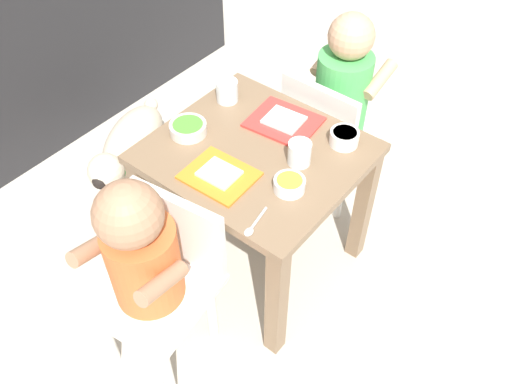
{
  "coord_description": "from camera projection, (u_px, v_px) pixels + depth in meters",
  "views": [
    {
      "loc": [
        -0.84,
        -0.67,
        1.43
      ],
      "look_at": [
        0.0,
        0.0,
        0.3
      ],
      "focal_mm": 38.03,
      "sensor_mm": 36.0,
      "label": 1
    }
  ],
  "objects": [
    {
      "name": "dog",
      "position": [
        131.0,
        147.0,
        1.85
      ],
      "size": [
        0.44,
        0.29,
        0.3
      ],
      "color": "beige",
      "rests_on": "ground"
    },
    {
      "name": "water_cup_left",
      "position": [
        227.0,
        92.0,
        1.57
      ],
      "size": [
        0.06,
        0.06,
        0.06
      ],
      "color": "white",
      "rests_on": "dining_table"
    },
    {
      "name": "food_tray_left",
      "position": [
        219.0,
        175.0,
        1.37
      ],
      "size": [
        0.15,
        0.18,
        0.02
      ],
      "color": "orange",
      "rests_on": "dining_table"
    },
    {
      "name": "food_tray_right",
      "position": [
        284.0,
        121.0,
        1.52
      ],
      "size": [
        0.18,
        0.2,
        0.02
      ],
      "color": "red",
      "rests_on": "dining_table"
    },
    {
      "name": "water_cup_right",
      "position": [
        299.0,
        154.0,
        1.39
      ],
      "size": [
        0.06,
        0.06,
        0.06
      ],
      "color": "white",
      "rests_on": "dining_table"
    },
    {
      "name": "cereal_bowl_left_side",
      "position": [
        289.0,
        184.0,
        1.33
      ],
      "size": [
        0.08,
        0.08,
        0.03
      ],
      "color": "white",
      "rests_on": "dining_table"
    },
    {
      "name": "spoon_by_left_tray",
      "position": [
        254.0,
        225.0,
        1.26
      ],
      "size": [
        0.1,
        0.03,
        0.01
      ],
      "color": "silver",
      "rests_on": "dining_table"
    },
    {
      "name": "seated_child_right",
      "position": [
        340.0,
        93.0,
        1.69
      ],
      "size": [
        0.28,
        0.28,
        0.68
      ],
      "color": "silver",
      "rests_on": "ground"
    },
    {
      "name": "kitchen_cabinet_back",
      "position": [
        18.0,
        29.0,
        1.93
      ],
      "size": [
        1.83,
        0.32,
        0.87
      ],
      "primitive_type": "cube",
      "color": "#232326",
      "rests_on": "ground"
    },
    {
      "name": "dining_table",
      "position": [
        256.0,
        174.0,
        1.51
      ],
      "size": [
        0.49,
        0.54,
        0.46
      ],
      "color": "#7A6047",
      "rests_on": "ground"
    },
    {
      "name": "ground_plane",
      "position": [
        256.0,
        255.0,
        1.78
      ],
      "size": [
        7.0,
        7.0,
        0.0
      ],
      "primitive_type": "plane",
      "color": "beige"
    },
    {
      "name": "cereal_bowl_right_side",
      "position": [
        188.0,
        128.0,
        1.48
      ],
      "size": [
        0.1,
        0.1,
        0.03
      ],
      "color": "silver",
      "rests_on": "dining_table"
    },
    {
      "name": "veggie_bowl_near",
      "position": [
        344.0,
        137.0,
        1.45
      ],
      "size": [
        0.08,
        0.08,
        0.04
      ],
      "color": "white",
      "rests_on": "dining_table"
    },
    {
      "name": "seated_child_left",
      "position": [
        147.0,
        257.0,
        1.25
      ],
      "size": [
        0.31,
        0.31,
        0.66
      ],
      "color": "silver",
      "rests_on": "ground"
    }
  ]
}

